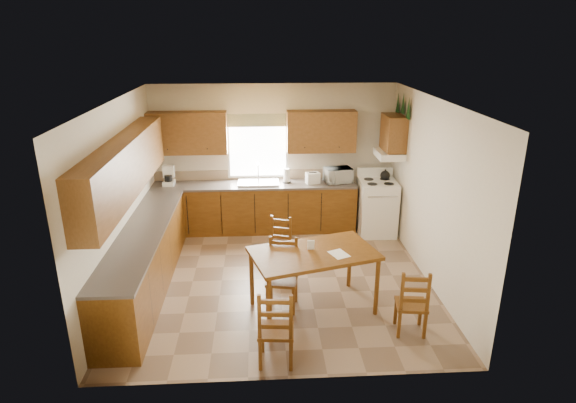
{
  "coord_description": "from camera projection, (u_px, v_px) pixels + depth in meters",
  "views": [
    {
      "loc": [
        -0.26,
        -6.54,
        3.6
      ],
      "look_at": [
        0.15,
        0.3,
        1.15
      ],
      "focal_mm": 30.0,
      "sensor_mm": 36.0,
      "label": 1
    }
  ],
  "objects": [
    {
      "name": "lower_cab_back",
      "position": [
        255.0,
        208.0,
        9.04
      ],
      "size": [
        3.75,
        0.6,
        0.88
      ],
      "primitive_type": "cube",
      "color": "brown",
      "rests_on": "floor"
    },
    {
      "name": "window_frame",
      "position": [
        258.0,
        147.0,
        8.92
      ],
      "size": [
        1.13,
        0.02,
        1.18
      ],
      "primitive_type": "cube",
      "color": "white",
      "rests_on": "wall_back"
    },
    {
      "name": "window_pane",
      "position": [
        258.0,
        147.0,
        8.92
      ],
      "size": [
        1.05,
        0.01,
        1.1
      ],
      "primitive_type": "cube",
      "color": "white",
      "rests_on": "wall_back"
    },
    {
      "name": "wall_front",
      "position": [
        288.0,
        269.0,
        4.8
      ],
      "size": [
        4.5,
        4.5,
        0.0
      ],
      "primitive_type": "plane",
      "color": "beige",
      "rests_on": "floor"
    },
    {
      "name": "dining_table",
      "position": [
        313.0,
        281.0,
        6.44
      ],
      "size": [
        1.8,
        1.33,
        0.86
      ],
      "primitive_type": "cube",
      "rotation": [
        0.0,
        0.0,
        0.28
      ],
      "color": "brown",
      "rests_on": "floor"
    },
    {
      "name": "chair_far_left",
      "position": [
        279.0,
        246.0,
        7.5
      ],
      "size": [
        0.44,
        0.43,
        0.85
      ],
      "primitive_type": "cube",
      "rotation": [
        0.0,
        0.0,
        -0.31
      ],
      "color": "brown",
      "rests_on": "floor"
    },
    {
      "name": "counter_back",
      "position": [
        254.0,
        185.0,
        8.88
      ],
      "size": [
        3.75,
        0.63,
        0.04
      ],
      "primitive_type": "cube",
      "color": "#514945",
      "rests_on": "lower_cab_back"
    },
    {
      "name": "upper_cab_left",
      "position": [
        125.0,
        167.0,
        6.49
      ],
      "size": [
        0.33,
        3.6,
        0.75
      ],
      "primitive_type": "cube",
      "color": "brown",
      "rests_on": "wall_left"
    },
    {
      "name": "microwave",
      "position": [
        338.0,
        175.0,
        8.92
      ],
      "size": [
        0.51,
        0.41,
        0.27
      ],
      "primitive_type": "imported",
      "rotation": [
        0.0,
        0.0,
        0.2
      ],
      "color": "white",
      "rests_on": "counter_back"
    },
    {
      "name": "backsplash",
      "position": [
        254.0,
        175.0,
        9.12
      ],
      "size": [
        3.75,
        0.01,
        0.18
      ],
      "primitive_type": "cube",
      "color": "gray",
      "rests_on": "counter_back"
    },
    {
      "name": "pine_decal_c",
      "position": [
        398.0,
        103.0,
        8.55
      ],
      "size": [
        0.22,
        0.22,
        0.36
      ],
      "primitive_type": "cone",
      "color": "#143916",
      "rests_on": "wall_right"
    },
    {
      "name": "chair_near_right",
      "position": [
        412.0,
        300.0,
        5.95
      ],
      "size": [
        0.41,
        0.4,
        0.88
      ],
      "primitive_type": "cube",
      "rotation": [
        0.0,
        0.0,
        3.02
      ],
      "color": "brown",
      "rests_on": "floor"
    },
    {
      "name": "chair_far_right",
      "position": [
        282.0,
        276.0,
        6.46
      ],
      "size": [
        0.47,
        0.46,
        0.97
      ],
      "primitive_type": "cube",
      "rotation": [
        0.0,
        0.0,
        -0.18
      ],
      "color": "brown",
      "rests_on": "floor"
    },
    {
      "name": "chair_near_left",
      "position": [
        276.0,
        325.0,
        5.39
      ],
      "size": [
        0.43,
        0.41,
        0.95
      ],
      "primitive_type": "cube",
      "rotation": [
        0.0,
        0.0,
        3.06
      ],
      "color": "brown",
      "rests_on": "floor"
    },
    {
      "name": "lower_cab_left",
      "position": [
        146.0,
        261.0,
        6.97
      ],
      "size": [
        0.6,
        3.6,
        0.88
      ],
      "primitive_type": "cube",
      "color": "brown",
      "rests_on": "floor"
    },
    {
      "name": "window_valance",
      "position": [
        257.0,
        120.0,
        8.72
      ],
      "size": [
        1.19,
        0.01,
        0.24
      ],
      "primitive_type": "cube",
      "color": "#4D6435",
      "rests_on": "wall_back"
    },
    {
      "name": "ceiling",
      "position": [
        278.0,
        101.0,
        6.46
      ],
      "size": [
        4.5,
        4.5,
        0.0
      ],
      "primitive_type": "plane",
      "color": "brown",
      "rests_on": "floor"
    },
    {
      "name": "wall_left",
      "position": [
        120.0,
        199.0,
        6.79
      ],
      "size": [
        4.5,
        4.5,
        0.0
      ],
      "primitive_type": "plane",
      "color": "beige",
      "rests_on": "floor"
    },
    {
      "name": "upper_cab_back_right",
      "position": [
        321.0,
        131.0,
        8.76
      ],
      "size": [
        1.25,
        0.33,
        0.75
      ],
      "primitive_type": "cube",
      "color": "brown",
      "rests_on": "wall_back"
    },
    {
      "name": "upper_cab_stove",
      "position": [
        394.0,
        133.0,
        8.4
      ],
      "size": [
        0.33,
        0.62,
        0.62
      ],
      "primitive_type": "cube",
      "color": "brown",
      "rests_on": "wall_right"
    },
    {
      "name": "wall_back",
      "position": [
        274.0,
        157.0,
        9.03
      ],
      "size": [
        4.5,
        4.5,
        0.0
      ],
      "primitive_type": "plane",
      "color": "beige",
      "rests_on": "floor"
    },
    {
      "name": "pine_decal_b",
      "position": [
        403.0,
        103.0,
        8.23
      ],
      "size": [
        0.22,
        0.22,
        0.36
      ],
      "primitive_type": "cone",
      "color": "#143916",
      "rests_on": "wall_right"
    },
    {
      "name": "sink_basin",
      "position": [
        258.0,
        183.0,
        8.87
      ],
      "size": [
        0.75,
        0.45,
        0.04
      ],
      "primitive_type": "cube",
      "color": "silver",
      "rests_on": "counter_back"
    },
    {
      "name": "counter_left",
      "position": [
        142.0,
        232.0,
        6.82
      ],
      "size": [
        0.63,
        3.6,
        0.04
      ],
      "primitive_type": "cube",
      "color": "#514945",
      "rests_on": "lower_cab_left"
    },
    {
      "name": "table_paper",
      "position": [
        339.0,
        254.0,
        6.23
      ],
      "size": [
        0.29,
        0.33,
        0.0
      ],
      "primitive_type": "cube",
      "rotation": [
        0.0,
        0.0,
        0.41
      ],
      "color": "white",
      "rests_on": "dining_table"
    },
    {
      "name": "floor",
      "position": [
        279.0,
        279.0,
        7.37
      ],
      "size": [
        4.5,
        4.5,
        0.0
      ],
      "primitive_type": "plane",
      "color": "#866A51",
      "rests_on": "ground"
    },
    {
      "name": "range_hood",
      "position": [
        389.0,
        154.0,
        8.52
      ],
      "size": [
        0.44,
        0.62,
        0.12
      ],
      "primitive_type": "cube",
      "color": "white",
      "rests_on": "wall_right"
    },
    {
      "name": "wall_right",
      "position": [
        432.0,
        193.0,
        7.04
      ],
      "size": [
        4.5,
        4.5,
        0.0
      ],
      "primitive_type": "plane",
      "color": "beige",
      "rests_on": "floor"
    },
    {
      "name": "toaster",
      "position": [
        313.0,
        178.0,
        8.87
      ],
      "size": [
        0.28,
        0.22,
        0.2
      ],
      "primitive_type": "cube",
      "rotation": [
        0.0,
        0.0,
        0.27
      ],
      "color": "white",
      "rests_on": "counter_back"
    },
    {
      "name": "pine_decal_a",
      "position": [
        409.0,
        108.0,
        7.94
      ],
      "size": [
        0.22,
        0.22,
        0.36
      ],
      "primitive_type": "cone",
      "color": "#143916",
      "rests_on": "wall_right"
    },
    {
      "name": "paper_towel",
      "position": [
        287.0,
        176.0,
        8.9
      ],
      "size": [
        0.13,
        0.13,
        0.27
      ],
      "primitive_type": "cylinder",
      "rotation": [
        0.0,
        0.0,
        0.12
      ],
      "color": "white",
      "rests_on": "counter_back"
    },
    {
      "name": "coffeemaker",
      "position": [
        168.0,
        176.0,
        8.74
      ],
      "size": [
        0.28,
        0.3,
        0.34
      ],
      "primitive_type": "cube",
      "rotation": [
        0.0,
        0.0,
        -0.41
      ],
      "color": "white",
      "rests_on": "counter_back"
    },
    {
      "name": "table_card",
      "position": [
        311.0,
        245.0,
        6.35
      ],
      "size": [
        0.09,
        0.02,
        0.13
      ],
      "primitive_type": "cube",
      "rotation": [
        0.0,
        0.0,
        -0.01
      ],
      "color": "white",
      "rests_on": "dining_table"
    },
    {
      "name": "upper_cab_back_left",
      "position": [
        188.0,
        133.0,
        8.62
      ],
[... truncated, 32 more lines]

